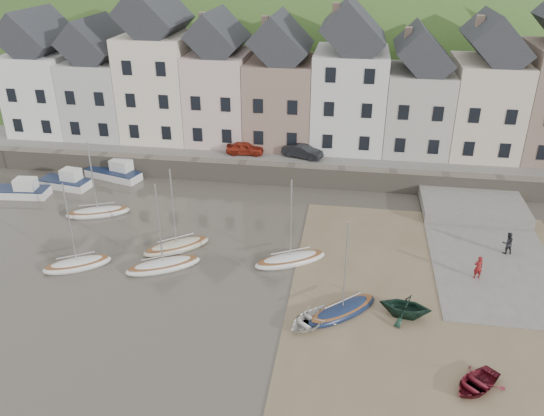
% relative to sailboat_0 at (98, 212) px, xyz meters
% --- Properties ---
extents(ground, '(160.00, 160.00, 0.00)m').
position_rel_sailboat_0_xyz_m(ground, '(14.30, -8.60, -0.26)').
color(ground, '#403B32').
rests_on(ground, ground).
extents(quay_land, '(90.00, 30.00, 1.50)m').
position_rel_sailboat_0_xyz_m(quay_land, '(14.30, 23.40, 0.49)').
color(quay_land, '#396126').
rests_on(quay_land, ground).
extents(quay_street, '(70.00, 7.00, 0.10)m').
position_rel_sailboat_0_xyz_m(quay_street, '(14.30, 11.90, 1.29)').
color(quay_street, slate).
rests_on(quay_street, quay_land).
extents(seawall, '(70.00, 1.20, 1.80)m').
position_rel_sailboat_0_xyz_m(seawall, '(14.30, 8.40, 0.64)').
color(seawall, slate).
rests_on(seawall, ground).
extents(beach, '(18.00, 26.00, 0.06)m').
position_rel_sailboat_0_xyz_m(beach, '(25.30, -8.60, -0.23)').
color(beach, brown).
rests_on(beach, ground).
extents(slipway, '(8.00, 18.00, 0.12)m').
position_rel_sailboat_0_xyz_m(slipway, '(29.30, -0.60, -0.20)').
color(slipway, slate).
rests_on(slipway, ground).
extents(hillside, '(134.40, 84.00, 84.00)m').
position_rel_sailboat_0_xyz_m(hillside, '(9.30, 51.39, -18.25)').
color(hillside, '#396126').
rests_on(hillside, ground).
extents(townhouse_terrace, '(61.05, 8.00, 13.93)m').
position_rel_sailboat_0_xyz_m(townhouse_terrace, '(16.06, 15.40, 7.06)').
color(townhouse_terrace, white).
rests_on(townhouse_terrace, quay_land).
extents(sailboat_0, '(5.14, 3.29, 6.32)m').
position_rel_sailboat_0_xyz_m(sailboat_0, '(0.00, 0.00, 0.00)').
color(sailboat_0, silver).
rests_on(sailboat_0, ground).
extents(sailboat_1, '(4.56, 3.54, 6.32)m').
position_rel_sailboat_0_xyz_m(sailboat_1, '(1.98, -7.43, 0.00)').
color(sailboat_1, silver).
rests_on(sailboat_1, ground).
extents(sailboat_2, '(4.72, 4.08, 6.32)m').
position_rel_sailboat_0_xyz_m(sailboat_2, '(7.76, -4.15, 0.00)').
color(sailboat_2, beige).
rests_on(sailboat_2, ground).
extents(sailboat_3, '(5.08, 3.78, 6.32)m').
position_rel_sailboat_0_xyz_m(sailboat_3, '(7.66, -6.68, -0.00)').
color(sailboat_3, silver).
rests_on(sailboat_3, ground).
extents(sailboat_4, '(5.17, 3.76, 6.32)m').
position_rel_sailboat_0_xyz_m(sailboat_4, '(15.88, -4.67, -0.00)').
color(sailboat_4, silver).
rests_on(sailboat_4, ground).
extents(sailboat_5, '(4.63, 4.48, 6.32)m').
position_rel_sailboat_0_xyz_m(sailboat_5, '(19.57, -9.72, 0.00)').
color(sailboat_5, '#14213F').
rests_on(sailboat_5, ground).
extents(motorboat_0, '(4.65, 2.39, 1.70)m').
position_rel_sailboat_0_xyz_m(motorboat_0, '(-5.03, 4.60, 0.32)').
color(motorboat_0, silver).
rests_on(motorboat_0, ground).
extents(motorboat_1, '(4.93, 2.19, 1.70)m').
position_rel_sailboat_0_xyz_m(motorboat_1, '(-7.84, 2.24, 0.32)').
color(motorboat_1, silver).
rests_on(motorboat_1, ground).
extents(motorboat_2, '(5.56, 3.17, 1.70)m').
position_rel_sailboat_0_xyz_m(motorboat_2, '(-1.65, 7.21, 0.32)').
color(motorboat_2, silver).
rests_on(motorboat_2, ground).
extents(rowboat_white, '(3.63, 3.76, 0.63)m').
position_rel_sailboat_0_xyz_m(rowboat_white, '(17.80, -11.05, 0.12)').
color(rowboat_white, white).
rests_on(rowboat_white, beach).
extents(rowboat_green, '(3.26, 2.93, 1.54)m').
position_rel_sailboat_0_xyz_m(rowboat_green, '(23.10, -9.49, 0.57)').
color(rowboat_green, '#153025').
rests_on(rowboat_green, beach).
extents(rowboat_red, '(3.46, 3.49, 0.59)m').
position_rel_sailboat_0_xyz_m(rowboat_red, '(26.20, -14.64, 0.10)').
color(rowboat_red, maroon).
rests_on(rowboat_red, beach).
extents(person_red, '(0.64, 0.49, 1.59)m').
position_rel_sailboat_0_xyz_m(person_red, '(27.91, -4.79, 0.65)').
color(person_red, maroon).
rests_on(person_red, slipway).
extents(person_dark, '(0.90, 0.77, 1.60)m').
position_rel_sailboat_0_xyz_m(person_dark, '(30.46, -1.28, 0.66)').
color(person_dark, black).
rests_on(person_dark, slipway).
extents(car_left, '(3.52, 1.55, 1.18)m').
position_rel_sailboat_0_xyz_m(car_left, '(9.65, 10.90, 1.93)').
color(car_left, maroon).
rests_on(car_left, quay_street).
extents(car_right, '(3.95, 2.41, 1.23)m').
position_rel_sailboat_0_xyz_m(car_right, '(15.00, 10.90, 1.95)').
color(car_right, black).
rests_on(car_right, quay_street).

